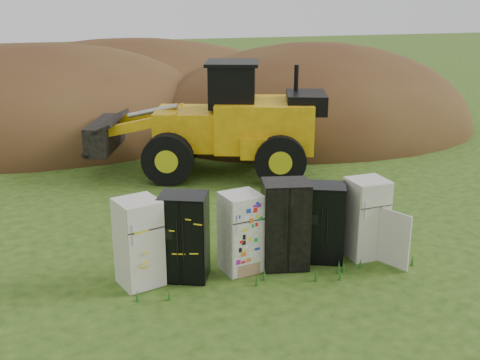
{
  "coord_description": "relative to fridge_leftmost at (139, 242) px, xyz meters",
  "views": [
    {
      "loc": [
        -3.61,
        -10.86,
        5.56
      ],
      "look_at": [
        0.11,
        2.0,
        1.3
      ],
      "focal_mm": 45.0,
      "sensor_mm": 36.0,
      "label": 1
    }
  ],
  "objects": [
    {
      "name": "fridge_black_right",
      "position": [
        3.91,
        0.05,
        -0.04
      ],
      "size": [
        1.04,
        0.97,
        1.68
      ],
      "primitive_type": null,
      "rotation": [
        0.0,
        0.0,
        -0.4
      ],
      "color": "black",
      "rests_on": "ground"
    },
    {
      "name": "fridge_leftmost",
      "position": [
        0.0,
        0.0,
        0.0
      ],
      "size": [
        0.96,
        0.94,
        1.75
      ],
      "primitive_type": null,
      "rotation": [
        0.0,
        0.0,
        0.3
      ],
      "color": "silver",
      "rests_on": "ground"
    },
    {
      "name": "wheel_loader",
      "position": [
        2.9,
        6.97,
        0.87
      ],
      "size": [
        7.78,
        5.06,
        3.5
      ],
      "primitive_type": null,
      "rotation": [
        0.0,
        0.0,
        -0.32
      ],
      "color": "yellow",
      "rests_on": "ground"
    },
    {
      "name": "ground",
      "position": [
        2.52,
        0.01,
        -0.88
      ],
      "size": [
        120.0,
        120.0,
        0.0
      ],
      "primitive_type": "plane",
      "color": "#274512",
      "rests_on": "ground"
    },
    {
      "name": "fridge_black_side",
      "position": [
        0.9,
        0.02,
        0.0
      ],
      "size": [
        1.12,
        1.02,
        1.76
      ],
      "primitive_type": null,
      "rotation": [
        0.0,
        0.0,
        -0.39
      ],
      "color": "black",
      "rests_on": "ground"
    },
    {
      "name": "dirt_mound_right",
      "position": [
        8.52,
        11.71,
        -0.88
      ],
      "size": [
        13.77,
        10.1,
        7.11
      ],
      "primitive_type": "ellipsoid",
      "color": "#442616",
      "rests_on": "ground"
    },
    {
      "name": "dirt_mound_back",
      "position": [
        1.66,
        17.45,
        -0.88
      ],
      "size": [
        18.78,
        12.52,
        6.84
      ],
      "primitive_type": "ellipsoid",
      "color": "#442616",
      "rests_on": "ground"
    },
    {
      "name": "fridge_sticker",
      "position": [
        2.07,
        0.04,
        -0.05
      ],
      "size": [
        0.86,
        0.82,
        1.66
      ],
      "primitive_type": null,
      "rotation": [
        0.0,
        0.0,
        0.2
      ],
      "color": "white",
      "rests_on": "ground"
    },
    {
      "name": "dirt_mound_left",
      "position": [
        -2.3,
        14.72,
        -0.88
      ],
      "size": [
        16.57,
        12.43,
        7.03
      ],
      "primitive_type": "ellipsoid",
      "color": "#442616",
      "rests_on": "ground"
    },
    {
      "name": "fridge_open_door",
      "position": [
        4.85,
        -0.02,
        -0.01
      ],
      "size": [
        0.84,
        0.79,
        1.73
      ],
      "primitive_type": null,
      "rotation": [
        0.0,
        0.0,
        0.08
      ],
      "color": "silver",
      "rests_on": "ground"
    },
    {
      "name": "fridge_dark_mid",
      "position": [
        3.01,
        -0.02,
        0.05
      ],
      "size": [
        1.07,
        0.93,
        1.85
      ],
      "primitive_type": null,
      "rotation": [
        0.0,
        0.0,
        -0.19
      ],
      "color": "black",
      "rests_on": "ground"
    }
  ]
}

